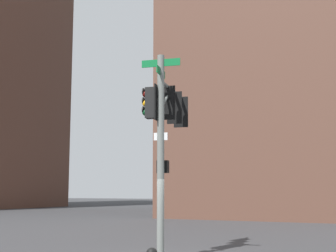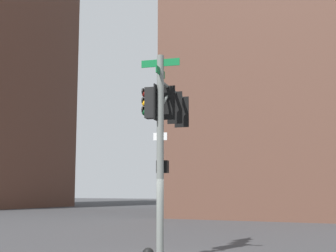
% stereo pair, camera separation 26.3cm
% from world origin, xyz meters
% --- Properties ---
extents(signal_pole_assembly, '(3.97, 1.43, 6.50)m').
position_xyz_m(signal_pole_assembly, '(1.27, 0.11, 4.48)').
color(signal_pole_assembly, slate).
rests_on(signal_pole_assembly, ground_plane).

